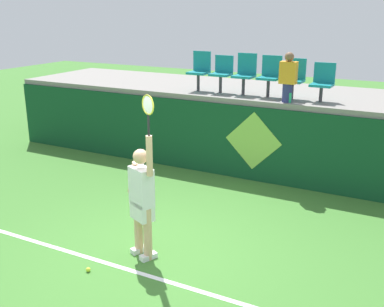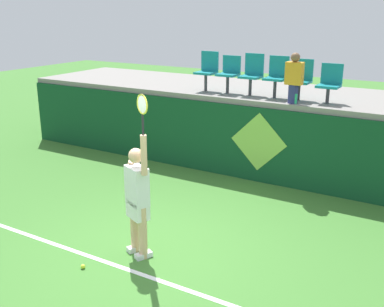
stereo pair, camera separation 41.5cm
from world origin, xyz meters
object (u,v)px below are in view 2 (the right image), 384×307
at_px(stadium_chair_3, 277,75).
at_px(stadium_chair_2, 252,72).
at_px(water_bottle, 296,99).
at_px(spectator_0, 294,77).
at_px(tennis_player, 138,197).
at_px(stadium_chair_1, 229,72).
at_px(stadium_chair_5, 330,82).
at_px(stadium_chair_0, 207,69).
at_px(stadium_chair_4, 301,78).
at_px(tennis_ball, 83,266).

bearing_deg(stadium_chair_3, stadium_chair_2, 179.76).
relative_size(water_bottle, spectator_0, 0.20).
bearing_deg(spectator_0, stadium_chair_2, 158.71).
bearing_deg(tennis_player, stadium_chair_1, 99.51).
relative_size(water_bottle, stadium_chair_5, 0.26).
bearing_deg(spectator_0, stadium_chair_0, 169.12).
height_order(stadium_chair_3, stadium_chair_4, stadium_chair_3).
bearing_deg(stadium_chair_2, tennis_player, -87.52).
height_order(water_bottle, stadium_chair_3, stadium_chair_3).
bearing_deg(tennis_player, stadium_chair_3, 85.16).
xyz_separation_m(stadium_chair_0, stadium_chair_3, (1.70, -0.00, -0.01)).
relative_size(tennis_ball, stadium_chair_2, 0.07).
bearing_deg(stadium_chair_1, stadium_chair_2, 0.91).
relative_size(water_bottle, stadium_chair_1, 0.25).
height_order(water_bottle, stadium_chair_5, stadium_chair_5).
xyz_separation_m(tennis_player, spectator_0, (0.91, 4.07, 1.32)).
xyz_separation_m(stadium_chair_0, spectator_0, (2.23, -0.43, 0.02)).
relative_size(stadium_chair_1, stadium_chair_4, 0.99).
relative_size(stadium_chair_1, spectator_0, 0.82).
bearing_deg(water_bottle, stadium_chair_3, 141.96).
bearing_deg(tennis_ball, stadium_chair_0, 99.32).
distance_m(stadium_chair_1, spectator_0, 1.72).
bearing_deg(stadium_chair_5, tennis_player, -108.68).
distance_m(stadium_chair_4, stadium_chair_5, 0.61).
height_order(stadium_chair_1, spectator_0, spectator_0).
distance_m(stadium_chair_1, stadium_chair_3, 1.13).
bearing_deg(spectator_0, stadium_chair_1, 165.78).
height_order(tennis_ball, water_bottle, water_bottle).
height_order(stadium_chair_0, stadium_chair_4, stadium_chair_0).
height_order(tennis_player, stadium_chair_3, stadium_chair_3).
height_order(tennis_player, stadium_chair_0, stadium_chair_0).
bearing_deg(stadium_chair_0, stadium_chair_3, -0.02).
bearing_deg(water_bottle, stadium_chair_1, 164.96).
relative_size(stadium_chair_3, stadium_chair_4, 1.04).
distance_m(stadium_chair_2, stadium_chair_4, 1.10).
bearing_deg(stadium_chair_3, water_bottle, -38.04).
xyz_separation_m(stadium_chair_1, spectator_0, (1.66, -0.42, 0.04)).
distance_m(water_bottle, stadium_chair_1, 1.84).
bearing_deg(spectator_0, stadium_chair_5, 34.85).
distance_m(tennis_ball, stadium_chair_4, 5.85).
bearing_deg(spectator_0, tennis_ball, -105.81).
xyz_separation_m(water_bottle, stadium_chair_5, (0.53, 0.47, 0.32)).
distance_m(tennis_ball, stadium_chair_1, 5.70).
height_order(tennis_ball, stadium_chair_4, stadium_chair_4).
bearing_deg(spectator_0, water_bottle, -30.84).
relative_size(stadium_chair_2, stadium_chair_4, 1.07).
bearing_deg(stadium_chair_1, tennis_player, -80.49).
height_order(tennis_player, stadium_chair_1, stadium_chair_1).
xyz_separation_m(stadium_chair_1, stadium_chair_2, (0.56, 0.01, 0.02)).
relative_size(stadium_chair_0, stadium_chair_4, 1.07).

